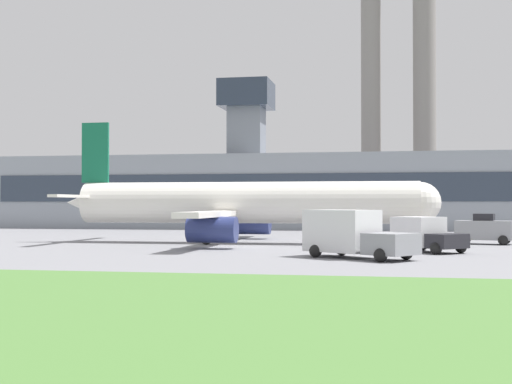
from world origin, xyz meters
name	(u,v)px	position (x,y,z in m)	size (l,w,h in m)	color
ground_plane	(235,247)	(0.00, 0.00, 0.00)	(400.00, 400.00, 0.00)	gray
terminal_building	(300,190)	(-0.28, 37.12, 4.47)	(71.19, 13.36, 17.55)	#8C939E
smokestack_left	(371,71)	(7.38, 62.64, 22.92)	(3.42, 3.42, 45.56)	gray
smokestack_right	(424,72)	(15.29, 62.48, 22.61)	(3.88, 3.88, 44.90)	gray
airplane	(241,204)	(-0.55, 4.76, 2.87)	(27.93, 23.35, 9.08)	white
pushback_tug	(484,230)	(16.81, 6.92, 0.99)	(4.24, 2.97, 2.19)	gray
baggage_truck	(353,234)	(8.20, -7.97, 1.26)	(6.35, 5.49, 2.57)	gray
fuel_truck	(425,235)	(12.22, -2.39, 1.04)	(4.58, 4.60, 2.11)	#232328
ground_crew_person	(420,234)	(12.12, 1.45, 0.92)	(0.47, 0.47, 1.80)	#23283D
traffic_cone_near_nose	(412,244)	(11.58, 1.92, 0.24)	(0.63, 0.63, 0.52)	black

